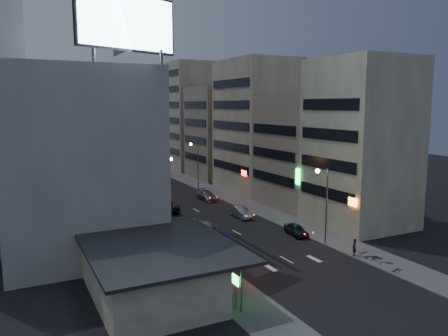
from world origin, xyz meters
TOP-DOWN VIEW (x-y plane):
  - ground at (0.00, 0.00)m, footprint 180.00×180.00m
  - sidewalk_left at (-8.00, 30.00)m, footprint 4.00×120.00m
  - sidewalk_right at (8.00, 30.00)m, footprint 4.00×120.00m
  - food_court at (-13.90, 2.00)m, footprint 11.00×13.00m
  - white_building at (-17.00, 20.00)m, footprint 14.00×24.00m
  - shophouse_near at (15.00, 10.50)m, footprint 10.00×11.00m
  - shophouse_mid at (15.50, 22.00)m, footprint 11.00×12.00m
  - shophouse_far at (15.00, 35.00)m, footprint 10.00×14.00m
  - far_left_a at (-15.50, 45.00)m, footprint 11.00×10.00m
  - far_left_b at (-16.00, 58.00)m, footprint 12.00×10.00m
  - far_right_a at (15.50, 50.00)m, footprint 11.00×12.00m
  - far_right_b at (16.00, 64.00)m, footprint 12.00×12.00m
  - billboard at (-12.99, 9.97)m, footprint 9.52×3.75m
  - street_lamp_right_near at (5.90, 6.00)m, footprint 1.60×0.44m
  - street_lamp_left at (-5.90, 22.00)m, footprint 1.60×0.44m
  - street_lamp_right_far at (5.90, 40.00)m, footprint 1.60×0.44m
  - parked_car_right_near at (5.45, 9.99)m, footprint 1.99×3.97m
  - parked_car_right_mid at (3.66, 19.75)m, footprint 1.54×4.34m
  - parked_car_left at (-4.22, 27.17)m, footprint 2.75×5.87m
  - parked_car_right_far at (4.05, 31.50)m, footprint 2.05×4.94m
  - road_car_blue at (-4.10, 10.18)m, footprint 1.98×4.41m
  - road_car_silver at (-3.75, 15.80)m, footprint 2.44×5.81m
  - person at (6.30, 1.75)m, footprint 0.73×0.71m
  - scooter_black_a at (7.41, -2.52)m, footprint 1.00×1.78m
  - scooter_silver_a at (8.18, -1.05)m, footprint 1.32×1.99m
  - scooter_blue at (8.25, 0.63)m, footprint 1.41×2.16m
  - scooter_black_b at (8.17, 0.36)m, footprint 0.74×1.85m
  - scooter_silver_b at (8.03, 2.33)m, footprint 0.85×2.00m

SIDE VIEW (x-z plane):
  - ground at x=0.00m, z-range 0.00..0.00m
  - sidewalk_left at x=-8.00m, z-range 0.00..0.12m
  - sidewalk_right at x=8.00m, z-range 0.00..0.12m
  - scooter_black_a at x=7.41m, z-range 0.12..1.15m
  - parked_car_right_near at x=5.45m, z-range 0.00..1.30m
  - scooter_black_b at x=8.17m, z-range 0.12..1.22m
  - scooter_silver_a at x=8.18m, z-range 0.12..1.28m
  - road_car_blue at x=-4.10m, z-range 0.00..1.40m
  - scooter_silver_b at x=8.03m, z-range 0.12..1.31m
  - parked_car_right_mid at x=3.66m, z-range 0.00..1.43m
  - parked_car_right_far at x=4.05m, z-range 0.00..1.43m
  - scooter_blue at x=8.25m, z-range 0.12..1.38m
  - parked_car_left at x=-4.22m, z-range 0.00..1.62m
  - road_car_silver at x=-3.75m, z-range 0.00..1.67m
  - person at x=6.30m, z-range 0.12..1.81m
  - food_court at x=-13.90m, z-range 0.05..3.92m
  - street_lamp_right_near at x=5.90m, z-range 1.35..9.37m
  - street_lamp_left at x=-5.90m, z-range 1.35..9.37m
  - street_lamp_right_far at x=5.90m, z-range 1.35..9.37m
  - far_left_b at x=-16.00m, z-range 0.00..15.00m
  - shophouse_mid at x=15.50m, z-range 0.00..16.00m
  - white_building at x=-17.00m, z-range 0.00..18.00m
  - far_right_a at x=15.50m, z-range 0.00..18.00m
  - shophouse_near at x=15.00m, z-range 0.00..20.00m
  - far_left_a at x=-15.50m, z-range 0.00..20.00m
  - shophouse_far at x=15.00m, z-range 0.00..22.00m
  - far_right_b at x=16.00m, z-range 0.00..24.00m
  - billboard at x=-12.99m, z-range 18.56..24.76m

